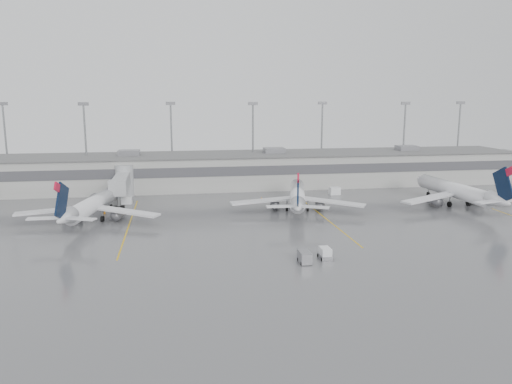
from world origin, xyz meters
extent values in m
plane|color=#545557|center=(0.00, 0.00, 0.00)|extent=(260.00, 260.00, 0.00)
cube|color=#9F9F9A|center=(0.00, 58.00, 4.00)|extent=(150.00, 16.00, 8.00)
cube|color=#47474C|center=(0.00, 49.95, 5.00)|extent=(150.00, 0.15, 2.20)
cube|color=#606060|center=(0.00, 58.00, 8.05)|extent=(152.00, 17.00, 0.30)
cube|color=slate|center=(50.00, 58.00, 8.80)|extent=(5.00, 4.00, 1.30)
cylinder|color=gray|center=(-50.00, 67.50, 10.00)|extent=(0.44, 0.44, 20.00)
cube|color=slate|center=(-50.00, 67.50, 20.20)|extent=(2.40, 0.50, 0.80)
cylinder|color=gray|center=(-30.00, 60.00, 10.00)|extent=(0.44, 0.44, 20.00)
cube|color=slate|center=(-30.00, 60.00, 20.20)|extent=(2.40, 0.50, 0.80)
cylinder|color=gray|center=(-10.00, 67.50, 10.00)|extent=(0.44, 0.44, 20.00)
cube|color=slate|center=(-10.00, 67.50, 20.20)|extent=(2.40, 0.50, 0.80)
cylinder|color=gray|center=(10.00, 60.00, 10.00)|extent=(0.44, 0.44, 20.00)
cube|color=slate|center=(10.00, 60.00, 20.20)|extent=(2.40, 0.50, 0.80)
cylinder|color=gray|center=(30.00, 67.50, 10.00)|extent=(0.44, 0.44, 20.00)
cube|color=slate|center=(30.00, 67.50, 20.20)|extent=(2.40, 0.50, 0.80)
cylinder|color=gray|center=(50.00, 60.00, 10.00)|extent=(0.44, 0.44, 20.00)
cube|color=slate|center=(50.00, 60.00, 20.20)|extent=(2.40, 0.50, 0.80)
cylinder|color=gray|center=(70.00, 67.50, 10.00)|extent=(0.44, 0.44, 20.00)
cube|color=slate|center=(70.00, 67.50, 20.20)|extent=(2.40, 0.50, 0.80)
cylinder|color=#9C9FA1|center=(-20.50, 50.00, 3.50)|extent=(4.00, 4.00, 7.00)
cube|color=#9C9FA1|center=(-20.50, 43.50, 4.30)|extent=(2.80, 13.00, 2.60)
cube|color=#9C9FA1|center=(-20.50, 36.00, 4.30)|extent=(3.40, 2.40, 3.00)
cylinder|color=gray|center=(-20.50, 36.00, 1.40)|extent=(0.70, 0.70, 2.80)
cube|color=black|center=(-20.50, 36.00, 0.35)|extent=(2.20, 1.20, 0.70)
cube|color=#E1A90D|center=(-17.50, 24.00, 0.01)|extent=(0.25, 40.00, 0.01)
cube|color=#E1A90D|center=(17.50, 24.00, 0.01)|extent=(0.25, 40.00, 0.01)
cube|color=#E1A90D|center=(52.50, 24.00, 0.01)|extent=(0.25, 40.00, 0.01)
cylinder|color=white|center=(-23.90, 28.75, 2.86)|extent=(7.17, 21.10, 2.86)
cone|color=white|center=(-21.44, 40.31, 2.86)|extent=(3.35, 3.21, 2.86)
cone|color=white|center=(-26.54, 16.36, 3.24)|extent=(3.79, 5.26, 2.86)
cube|color=white|center=(-30.98, 27.53, 2.10)|extent=(12.58, 3.75, 0.33)
cube|color=white|center=(-17.93, 24.75, 2.10)|extent=(11.96, 8.34, 0.33)
cube|color=black|center=(-26.64, 15.89, 6.00)|extent=(1.40, 5.31, 6.23)
cube|color=red|center=(-26.90, 14.68, 8.48)|extent=(0.68, 1.94, 1.81)
cylinder|color=black|center=(-22.11, 37.14, 0.43)|extent=(0.50, 0.91, 0.86)
cylinder|color=black|center=(-26.26, 27.31, 0.52)|extent=(0.64, 1.11, 1.05)
cylinder|color=black|center=(-22.34, 26.47, 0.52)|extent=(0.64, 1.11, 1.05)
cylinder|color=white|center=(14.29, 30.99, 2.87)|extent=(7.80, 21.10, 2.87)
cone|color=white|center=(17.12, 42.50, 2.87)|extent=(3.42, 3.28, 2.87)
cone|color=white|center=(11.26, 18.64, 3.25)|extent=(3.93, 5.33, 2.87)
cube|color=white|center=(7.16, 29.99, 2.10)|extent=(12.57, 3.39, 0.33)
cube|color=white|center=(20.15, 26.79, 2.10)|extent=(11.87, 8.66, 0.33)
cube|color=black|center=(11.15, 18.18, 6.02)|extent=(1.56, 5.30, 6.25)
cube|color=red|center=(10.85, 16.97, 8.51)|extent=(0.74, 1.95, 1.82)
cylinder|color=black|center=(16.35, 39.34, 0.43)|extent=(0.53, 0.92, 0.86)
cylinder|color=black|center=(11.89, 29.61, 0.53)|extent=(0.67, 1.12, 1.05)
cylinder|color=black|center=(15.79, 28.65, 0.53)|extent=(0.67, 1.12, 1.05)
cylinder|color=white|center=(46.96, 29.85, 3.07)|extent=(4.39, 22.65, 3.07)
cone|color=white|center=(46.22, 42.51, 3.07)|extent=(3.23, 3.04, 3.07)
cone|color=white|center=(47.77, 16.26, 3.48)|extent=(3.37, 5.29, 3.07)
cube|color=white|center=(39.98, 26.56, 2.25)|extent=(13.36, 7.33, 0.36)
cube|color=white|center=(54.28, 27.41, 2.25)|extent=(13.54, 5.93, 0.36)
cube|color=black|center=(47.80, 15.75, 6.45)|extent=(0.65, 5.77, 6.69)
cube|color=red|center=(47.87, 14.42, 9.11)|extent=(0.43, 2.08, 1.94)
cylinder|color=black|center=(46.42, 39.04, 0.46)|extent=(0.41, 0.94, 0.92)
cylinder|color=black|center=(44.94, 27.68, 0.56)|extent=(0.53, 1.15, 1.13)
cylinder|color=black|center=(49.23, 27.93, 0.56)|extent=(0.53, 1.15, 1.13)
cube|color=white|center=(10.53, 0.10, 0.80)|extent=(1.35, 2.14, 1.60)
cube|color=slate|center=(10.53, 0.10, 0.31)|extent=(1.53, 2.50, 0.62)
cylinder|color=black|center=(9.81, 0.98, 0.25)|extent=(0.20, 0.50, 0.50)
cylinder|color=black|center=(11.23, 0.99, 0.25)|extent=(0.20, 0.50, 0.50)
cylinder|color=black|center=(9.82, -0.80, 0.25)|extent=(0.20, 0.50, 0.50)
cylinder|color=black|center=(11.24, -0.79, 0.25)|extent=(0.20, 0.50, 0.50)
cube|color=slate|center=(7.33, -1.10, 0.85)|extent=(1.45, 2.52, 1.52)
cylinder|color=black|center=(6.69, -0.21, 0.25)|extent=(0.20, 0.50, 0.50)
cylinder|color=black|center=(7.96, -1.99, 0.25)|extent=(0.20, 0.50, 0.50)
cube|color=white|center=(-19.45, 41.35, 0.76)|extent=(2.16, 1.46, 1.51)
cube|color=white|center=(26.25, 44.00, 0.84)|extent=(2.46, 1.72, 1.68)
cube|color=slate|center=(-25.19, 40.60, 1.13)|extent=(2.59, 3.81, 2.26)
cone|color=orange|center=(-22.80, 32.91, 0.32)|extent=(0.41, 0.41, 0.65)
cone|color=orange|center=(8.85, 40.85, 0.32)|extent=(0.40, 0.40, 0.64)
cone|color=orange|center=(54.81, 32.94, 0.38)|extent=(0.48, 0.48, 0.76)
camera|label=1|loc=(-9.34, -62.70, 21.74)|focal=35.00mm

